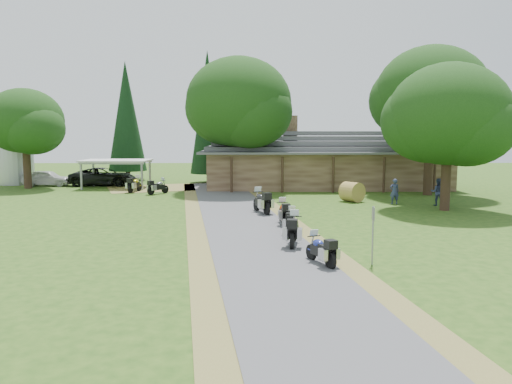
{
  "coord_description": "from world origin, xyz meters",
  "views": [
    {
      "loc": [
        -0.39,
        -19.49,
        4.6
      ],
      "look_at": [
        -0.18,
        6.21,
        1.6
      ],
      "focal_mm": 35.0,
      "sensor_mm": 36.0,
      "label": 1
    }
  ],
  "objects_px": {
    "motorcycle_row_d": "(284,212)",
    "motorcycle_row_c": "(291,220)",
    "motorcycle_row_b": "(293,229)",
    "lodge": "(325,159)",
    "hay_bale": "(352,192)",
    "car_white_sedan": "(47,176)",
    "motorcycle_carport_a": "(135,184)",
    "motorcycle_row_a": "(321,249)",
    "carport": "(117,174)",
    "car_dark_suv": "(103,172)",
    "motorcycle_row_e": "(262,201)",
    "motorcycle_carport_b": "(158,186)",
    "silo": "(15,150)"
  },
  "relations": [
    {
      "from": "motorcycle_row_d",
      "to": "hay_bale",
      "type": "distance_m",
      "value": 9.92
    },
    {
      "from": "motorcycle_row_a",
      "to": "car_white_sedan",
      "type": "bearing_deg",
      "value": 14.59
    },
    {
      "from": "car_white_sedan",
      "to": "motorcycle_row_c",
      "type": "distance_m",
      "value": 29.16
    },
    {
      "from": "motorcycle_row_b",
      "to": "motorcycle_carport_a",
      "type": "xyz_separation_m",
      "value": [
        -11.06,
        19.2,
        -0.04
      ]
    },
    {
      "from": "lodge",
      "to": "car_dark_suv",
      "type": "relative_size",
      "value": 3.4
    },
    {
      "from": "silo",
      "to": "car_dark_suv",
      "type": "bearing_deg",
      "value": -8.8
    },
    {
      "from": "motorcycle_row_d",
      "to": "car_white_sedan",
      "type": "bearing_deg",
      "value": 41.5
    },
    {
      "from": "silo",
      "to": "motorcycle_row_d",
      "type": "bearing_deg",
      "value": -41.57
    },
    {
      "from": "motorcycle_row_b",
      "to": "motorcycle_row_a",
      "type": "bearing_deg",
      "value": -159.01
    },
    {
      "from": "motorcycle_row_b",
      "to": "motorcycle_row_c",
      "type": "distance_m",
      "value": 2.6
    },
    {
      "from": "motorcycle_row_a",
      "to": "motorcycle_row_d",
      "type": "bearing_deg",
      "value": -17.1
    },
    {
      "from": "carport",
      "to": "motorcycle_carport_b",
      "type": "bearing_deg",
      "value": -45.56
    },
    {
      "from": "car_dark_suv",
      "to": "motorcycle_row_c",
      "type": "bearing_deg",
      "value": -144.93
    },
    {
      "from": "motorcycle_row_b",
      "to": "motorcycle_row_d",
      "type": "relative_size",
      "value": 1.06
    },
    {
      "from": "motorcycle_row_a",
      "to": "hay_bale",
      "type": "height_order",
      "value": "hay_bale"
    },
    {
      "from": "carport",
      "to": "motorcycle_row_a",
      "type": "height_order",
      "value": "carport"
    },
    {
      "from": "motorcycle_row_a",
      "to": "carport",
      "type": "bearing_deg",
      "value": 6.1
    },
    {
      "from": "motorcycle_row_b",
      "to": "motorcycle_row_d",
      "type": "xyz_separation_m",
      "value": [
        -0.09,
        4.87,
        -0.04
      ]
    },
    {
      "from": "carport",
      "to": "car_dark_suv",
      "type": "distance_m",
      "value": 2.57
    },
    {
      "from": "motorcycle_row_d",
      "to": "motorcycle_row_e",
      "type": "xyz_separation_m",
      "value": [
        -1.08,
        3.56,
        0.08
      ]
    },
    {
      "from": "carport",
      "to": "car_dark_suv",
      "type": "relative_size",
      "value": 0.88
    },
    {
      "from": "carport",
      "to": "motorcycle_row_c",
      "type": "distance_m",
      "value": 23.82
    },
    {
      "from": "motorcycle_row_e",
      "to": "motorcycle_row_d",
      "type": "bearing_deg",
      "value": 177.34
    },
    {
      "from": "motorcycle_row_b",
      "to": "motorcycle_carport_a",
      "type": "bearing_deg",
      "value": 38.22
    },
    {
      "from": "carport",
      "to": "motorcycle_row_e",
      "type": "distance_m",
      "value": 18.42
    },
    {
      "from": "car_white_sedan",
      "to": "car_dark_suv",
      "type": "height_order",
      "value": "car_dark_suv"
    },
    {
      "from": "motorcycle_row_a",
      "to": "motorcycle_row_e",
      "type": "bearing_deg",
      "value": -13.57
    },
    {
      "from": "carport",
      "to": "car_dark_suv",
      "type": "bearing_deg",
      "value": 131.99
    },
    {
      "from": "motorcycle_row_d",
      "to": "carport",
      "type": "bearing_deg",
      "value": 32.47
    },
    {
      "from": "lodge",
      "to": "motorcycle_row_e",
      "type": "xyz_separation_m",
      "value": [
        -5.83,
        -14.73,
        -1.72
      ]
    },
    {
      "from": "motorcycle_row_b",
      "to": "motorcycle_row_e",
      "type": "bearing_deg",
      "value": 16.13
    },
    {
      "from": "motorcycle_row_d",
      "to": "motorcycle_row_c",
      "type": "bearing_deg",
      "value": -179.78
    },
    {
      "from": "lodge",
      "to": "car_white_sedan",
      "type": "bearing_deg",
      "value": 178.41
    },
    {
      "from": "lodge",
      "to": "silo",
      "type": "bearing_deg",
      "value": 175.23
    },
    {
      "from": "motorcycle_row_c",
      "to": "motorcycle_row_e",
      "type": "height_order",
      "value": "motorcycle_row_e"
    },
    {
      "from": "carport",
      "to": "hay_bale",
      "type": "height_order",
      "value": "carport"
    },
    {
      "from": "car_white_sedan",
      "to": "motorcycle_carport_a",
      "type": "height_order",
      "value": "car_white_sedan"
    },
    {
      "from": "silo",
      "to": "lodge",
      "type": "bearing_deg",
      "value": -4.77
    },
    {
      "from": "lodge",
      "to": "hay_bale",
      "type": "relative_size",
      "value": 15.89
    },
    {
      "from": "carport",
      "to": "motorcycle_carport_a",
      "type": "bearing_deg",
      "value": -53.81
    },
    {
      "from": "carport",
      "to": "motorcycle_row_a",
      "type": "xyz_separation_m",
      "value": [
        13.99,
        -25.4,
        -0.63
      ]
    },
    {
      "from": "carport",
      "to": "motorcycle_row_b",
      "type": "relative_size",
      "value": 2.76
    },
    {
      "from": "hay_bale",
      "to": "motorcycle_row_a",
      "type": "bearing_deg",
      "value": -104.98
    },
    {
      "from": "motorcycle_row_b",
      "to": "motorcycle_row_d",
      "type": "height_order",
      "value": "motorcycle_row_b"
    },
    {
      "from": "motorcycle_row_b",
      "to": "motorcycle_row_e",
      "type": "xyz_separation_m",
      "value": [
        -1.16,
        8.43,
        0.04
      ]
    },
    {
      "from": "motorcycle_row_a",
      "to": "motorcycle_carport_a",
      "type": "relative_size",
      "value": 0.88
    },
    {
      "from": "motorcycle_row_a",
      "to": "hay_bale",
      "type": "xyz_separation_m",
      "value": [
        4.4,
        16.44,
        0.1
      ]
    },
    {
      "from": "motorcycle_carport_b",
      "to": "hay_bale",
      "type": "distance_m",
      "value": 14.75
    },
    {
      "from": "car_dark_suv",
      "to": "hay_bale",
      "type": "xyz_separation_m",
      "value": [
        20.1,
        -10.88,
        -0.53
      ]
    },
    {
      "from": "motorcycle_row_e",
      "to": "motorcycle_carport_b",
      "type": "height_order",
      "value": "motorcycle_row_e"
    }
  ]
}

